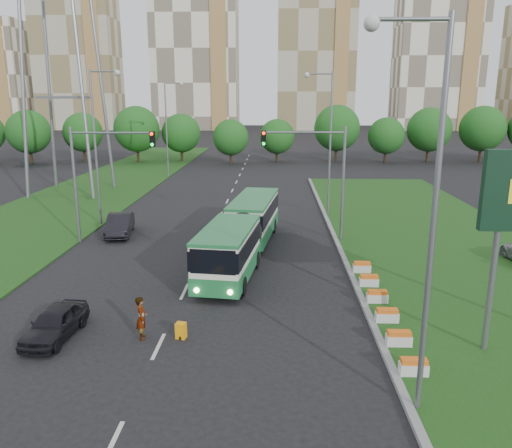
{
  "coord_description": "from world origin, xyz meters",
  "views": [
    {
      "loc": [
        1.65,
        -24.29,
        9.71
      ],
      "look_at": [
        0.59,
        4.3,
        2.6
      ],
      "focal_mm": 35.0,
      "sensor_mm": 36.0,
      "label": 1
    }
  ],
  "objects_px": {
    "car_left_far": "(120,225)",
    "pedestrian": "(141,318)",
    "traffic_mast_left": "(97,167)",
    "car_left_near": "(55,323)",
    "articulated_bus": "(242,231)",
    "shopping_trolley": "(181,331)",
    "traffic_mast_median": "(320,166)"
  },
  "relations": [
    {
      "from": "pedestrian",
      "to": "traffic_mast_left",
      "type": "bearing_deg",
      "value": 12.61
    },
    {
      "from": "articulated_bus",
      "to": "pedestrian",
      "type": "relative_size",
      "value": 8.78
    },
    {
      "from": "traffic_mast_median",
      "to": "traffic_mast_left",
      "type": "distance_m",
      "value": 15.19
    },
    {
      "from": "car_left_near",
      "to": "shopping_trolley",
      "type": "distance_m",
      "value": 5.28
    },
    {
      "from": "traffic_mast_left",
      "to": "shopping_trolley",
      "type": "xyz_separation_m",
      "value": [
        8.17,
        -14.25,
        -5.01
      ]
    },
    {
      "from": "shopping_trolley",
      "to": "car_left_near",
      "type": "bearing_deg",
      "value": -165.77
    },
    {
      "from": "articulated_bus",
      "to": "pedestrian",
      "type": "bearing_deg",
      "value": -99.71
    },
    {
      "from": "articulated_bus",
      "to": "shopping_trolley",
      "type": "bearing_deg",
      "value": -92.12
    },
    {
      "from": "traffic_mast_median",
      "to": "articulated_bus",
      "type": "height_order",
      "value": "traffic_mast_median"
    },
    {
      "from": "traffic_mast_left",
      "to": "shopping_trolley",
      "type": "distance_m",
      "value": 17.18
    },
    {
      "from": "car_left_far",
      "to": "pedestrian",
      "type": "bearing_deg",
      "value": -79.5
    },
    {
      "from": "traffic_mast_left",
      "to": "shopping_trolley",
      "type": "height_order",
      "value": "traffic_mast_left"
    },
    {
      "from": "traffic_mast_median",
      "to": "articulated_bus",
      "type": "bearing_deg",
      "value": -143.98
    },
    {
      "from": "car_left_far",
      "to": "shopping_trolley",
      "type": "distance_m",
      "value": 17.95
    },
    {
      "from": "traffic_mast_median",
      "to": "pedestrian",
      "type": "relative_size",
      "value": 4.34
    },
    {
      "from": "traffic_mast_median",
      "to": "pedestrian",
      "type": "height_order",
      "value": "traffic_mast_median"
    },
    {
      "from": "traffic_mast_median",
      "to": "shopping_trolley",
      "type": "height_order",
      "value": "traffic_mast_median"
    },
    {
      "from": "traffic_mast_left",
      "to": "articulated_bus",
      "type": "distance_m",
      "value": 11.03
    },
    {
      "from": "traffic_mast_median",
      "to": "car_left_far",
      "type": "relative_size",
      "value": 1.68
    },
    {
      "from": "traffic_mast_left",
      "to": "traffic_mast_median",
      "type": "bearing_deg",
      "value": 3.77
    },
    {
      "from": "traffic_mast_left",
      "to": "pedestrian",
      "type": "xyz_separation_m",
      "value": [
        6.55,
        -14.31,
        -4.43
      ]
    },
    {
      "from": "traffic_mast_left",
      "to": "car_left_far",
      "type": "distance_m",
      "value": 5.03
    },
    {
      "from": "shopping_trolley",
      "to": "articulated_bus",
      "type": "bearing_deg",
      "value": 93.6
    },
    {
      "from": "car_left_near",
      "to": "car_left_far",
      "type": "relative_size",
      "value": 0.82
    },
    {
      "from": "traffic_mast_median",
      "to": "car_left_near",
      "type": "relative_size",
      "value": 2.06
    },
    {
      "from": "car_left_near",
      "to": "shopping_trolley",
      "type": "height_order",
      "value": "car_left_near"
    },
    {
      "from": "articulated_bus",
      "to": "shopping_trolley",
      "type": "relative_size",
      "value": 23.52
    },
    {
      "from": "car_left_near",
      "to": "car_left_far",
      "type": "height_order",
      "value": "car_left_far"
    },
    {
      "from": "traffic_mast_left",
      "to": "articulated_bus",
      "type": "xyz_separation_m",
      "value": [
        10.02,
        -2.73,
        -3.72
      ]
    },
    {
      "from": "car_left_near",
      "to": "pedestrian",
      "type": "relative_size",
      "value": 2.11
    },
    {
      "from": "pedestrian",
      "to": "traffic_mast_median",
      "type": "bearing_deg",
      "value": -41.34
    },
    {
      "from": "car_left_near",
      "to": "articulated_bus",
      "type": "bearing_deg",
      "value": 62.71
    }
  ]
}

